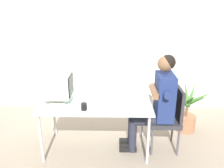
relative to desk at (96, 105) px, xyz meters
The scene contains 9 objects.
ground_plane 0.66m from the desk, ahead, with size 12.00×12.00×0.00m, color gray.
wall_back 1.66m from the desk, 77.91° to the left, with size 8.00×0.10×3.00m, color silver.
desk is the anchor object (origin of this frame).
crt_monitor 0.56m from the desk, behind, with size 0.36×0.34×0.39m.
keyboard 0.15m from the desk, behind, with size 0.15×0.45×0.03m.
office_chair 1.01m from the desk, ahead, with size 0.41×0.41×0.89m.
person_seated 0.82m from the desk, ahead, with size 0.70×0.59×1.35m.
potted_plant 1.51m from the desk, 20.32° to the left, with size 0.68×0.66×0.78m.
desk_mug 0.29m from the desk, 116.48° to the right, with size 0.07×0.08×0.09m.
Camera 1 is at (0.27, -2.88, 2.01)m, focal length 37.98 mm.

